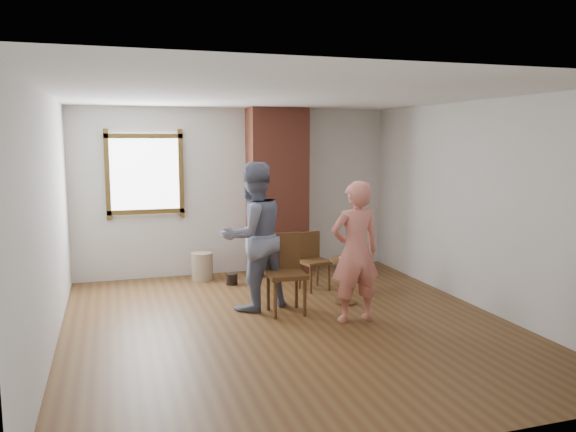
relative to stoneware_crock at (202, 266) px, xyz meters
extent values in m
plane|color=brown|center=(0.62, -2.40, -0.21)|extent=(5.50, 5.50, 0.00)
cube|color=silver|center=(0.62, 0.35, 1.09)|extent=(5.00, 0.04, 2.60)
cube|color=silver|center=(-1.88, -2.40, 1.09)|extent=(0.04, 5.50, 2.60)
cube|color=silver|center=(3.12, -2.40, 1.09)|extent=(0.04, 5.50, 2.60)
cube|color=white|center=(0.62, -2.40, 2.39)|extent=(5.00, 5.50, 0.04)
cube|color=brown|center=(-0.78, 0.31, 1.39)|extent=(1.14, 0.06, 1.34)
cube|color=white|center=(-0.78, 0.33, 1.39)|extent=(1.00, 0.02, 1.20)
cube|color=#9D4B37|center=(1.22, 0.10, 1.09)|extent=(0.90, 0.50, 2.60)
cylinder|color=tan|center=(0.00, 0.00, 0.00)|extent=(0.36, 0.36, 0.42)
cylinder|color=black|center=(0.37, -0.43, -0.12)|extent=(0.17, 0.17, 0.17)
cube|color=brown|center=(0.72, -1.97, 0.28)|extent=(0.47, 0.47, 0.05)
cylinder|color=brown|center=(0.53, -2.15, 0.03)|extent=(0.04, 0.04, 0.48)
cylinder|color=brown|center=(0.89, -2.16, 0.03)|extent=(0.04, 0.04, 0.48)
cylinder|color=brown|center=(0.55, -1.78, 0.03)|extent=(0.04, 0.04, 0.48)
cylinder|color=brown|center=(0.91, -1.80, 0.03)|extent=(0.04, 0.04, 0.48)
cube|color=brown|center=(0.73, -1.77, 0.52)|extent=(0.45, 0.06, 0.48)
cube|color=brown|center=(1.43, -1.05, 0.20)|extent=(0.45, 0.45, 0.04)
cylinder|color=brown|center=(1.31, -1.23, -0.01)|extent=(0.04, 0.04, 0.40)
cylinder|color=brown|center=(1.61, -1.17, -0.01)|extent=(0.04, 0.04, 0.40)
cylinder|color=brown|center=(1.25, -0.93, -0.01)|extent=(0.04, 0.04, 0.40)
cylinder|color=brown|center=(1.54, -0.87, -0.01)|extent=(0.04, 0.04, 0.40)
cube|color=brown|center=(1.39, -0.88, 0.40)|extent=(0.38, 0.11, 0.40)
cylinder|color=brown|center=(1.58, -1.80, 0.37)|extent=(0.40, 0.40, 0.04)
cylinder|color=brown|center=(1.58, -1.80, 0.08)|extent=(0.06, 0.06, 0.54)
cylinder|color=brown|center=(1.58, -1.80, -0.19)|extent=(0.28, 0.28, 0.03)
cylinder|color=white|center=(1.58, -1.80, 0.40)|extent=(0.18, 0.18, 0.01)
cube|color=white|center=(1.59, -1.80, 0.43)|extent=(0.08, 0.07, 0.06)
imported|color=#151B3B|center=(0.39, -1.65, 0.71)|extent=(1.08, 0.96, 1.85)
imported|color=#E88374|center=(1.40, -2.48, 0.62)|extent=(0.60, 0.40, 1.65)
camera|label=1|loc=(-1.27, -8.33, 1.91)|focal=35.00mm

